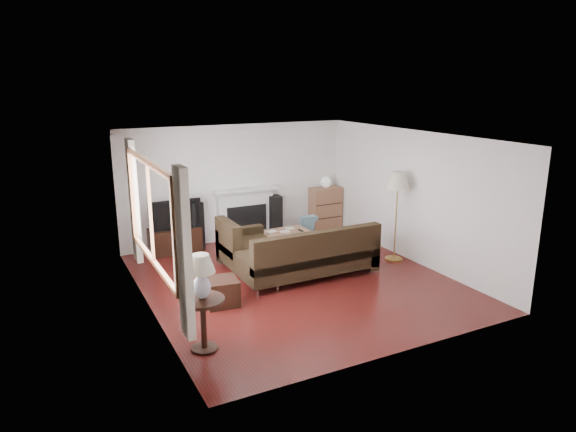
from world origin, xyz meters
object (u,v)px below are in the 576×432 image
coffee_table (283,240)px  side_table (204,324)px  bookshelf (325,209)px  sectional_sofa (308,253)px  floor_lamp (396,217)px  tv_stand (175,240)px

coffee_table → side_table: side_table is taller
bookshelf → coffee_table: bearing=-149.5°
sectional_sofa → floor_lamp: (1.92, 0.00, 0.44)m
bookshelf → floor_lamp: bearing=-87.3°
tv_stand → side_table: (-0.70, -4.03, 0.10)m
tv_stand → bookshelf: (3.56, 0.04, 0.25)m
tv_stand → sectional_sofa: sectional_sofa is taller
tv_stand → bookshelf: bearing=0.6°
tv_stand → coffee_table: (2.01, -0.88, -0.05)m
bookshelf → sectional_sofa: size_ratio=0.38×
coffee_table → sectional_sofa: bearing=-100.0°
bookshelf → floor_lamp: (0.11, -2.42, 0.37)m
coffee_table → floor_lamp: (1.67, -1.50, 0.66)m
bookshelf → sectional_sofa: (-1.81, -2.42, -0.07)m
floor_lamp → coffee_table: bearing=138.0°
bookshelf → floor_lamp: 2.45m
sectional_sofa → side_table: 2.96m
bookshelf → side_table: bookshelf is taller
sectional_sofa → coffee_table: bearing=80.4°
bookshelf → side_table: 5.89m
tv_stand → coffee_table: size_ratio=0.97×
sectional_sofa → floor_lamp: 1.97m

